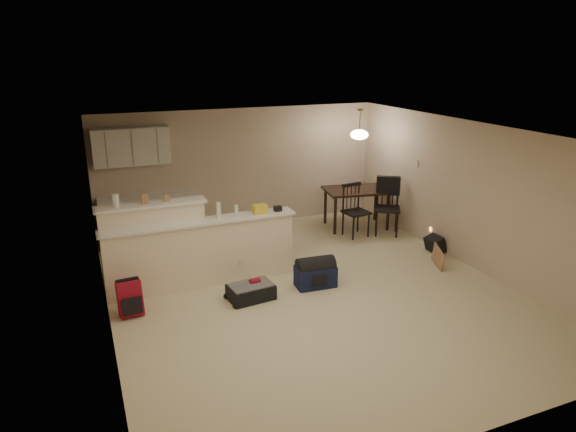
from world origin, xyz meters
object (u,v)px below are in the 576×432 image
red_backpack (130,298)px  dining_table (357,194)px  dining_chair_far (387,207)px  black_daypack (435,244)px  navy_duffel (315,276)px  dining_chair_near (356,211)px  pendant_lamp (359,134)px  suitcase (251,292)px

red_backpack → dining_table: bearing=19.1°
red_backpack → dining_chair_far: bearing=11.5°
red_backpack → black_daypack: (5.55, 0.29, -0.10)m
navy_duffel → dining_chair_near: bearing=49.7°
dining_table → dining_chair_far: (0.35, -0.64, -0.16)m
dining_chair_near → red_backpack: size_ratio=2.12×
navy_duffel → black_daypack: (2.71, 0.47, -0.02)m
pendant_lamp → suitcase: 4.35m
red_backpack → navy_duffel: bearing=-8.0°
pendant_lamp → red_backpack: size_ratio=1.23×
dining_table → pendant_lamp: 1.26m
navy_duffel → pendant_lamp: bearing=52.3°
dining_table → black_daypack: bearing=-60.4°
navy_duffel → black_daypack: navy_duffel is taller
suitcase → navy_duffel: bearing=-4.9°
dining_chair_far → navy_duffel: bearing=-113.5°
dining_table → black_daypack: (0.65, -1.84, -0.59)m
red_backpack → navy_duffel: 2.85m
pendant_lamp → black_daypack: size_ratio=1.85×
dining_table → suitcase: dining_table is taller
pendant_lamp → dining_chair_far: 1.59m
dining_chair_far → navy_duffel: dining_chair_far is taller
dining_chair_near → red_backpack: 4.90m
dining_chair_near → suitcase: size_ratio=1.60×
dining_chair_near → black_daypack: dining_chair_near is taller
pendant_lamp → navy_duffel: size_ratio=0.98×
pendant_lamp → dining_chair_far: (0.35, -0.64, -1.42)m
dining_table → red_backpack: size_ratio=2.92×
dining_chair_far → navy_duffel: 2.95m
suitcase → red_backpack: size_ratio=1.33×
pendant_lamp → suitcase: (-3.15, -2.33, -1.88)m
dining_chair_far → suitcase: (-3.50, -1.69, -0.46)m
dining_table → dining_chair_far: 0.75m
black_daypack → pendant_lamp: bearing=19.2°
dining_table → red_backpack: dining_table is taller
red_backpack → suitcase: bearing=-11.0°
dining_table → navy_duffel: (-2.06, -2.31, -0.56)m
black_daypack → red_backpack: bearing=92.7°
dining_table → pendant_lamp: bearing=-169.8°
pendant_lamp → dining_chair_far: pendant_lamp is taller
dining_table → pendant_lamp: (-0.00, 0.00, 1.26)m
navy_duffel → red_backpack: bearing=-179.6°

